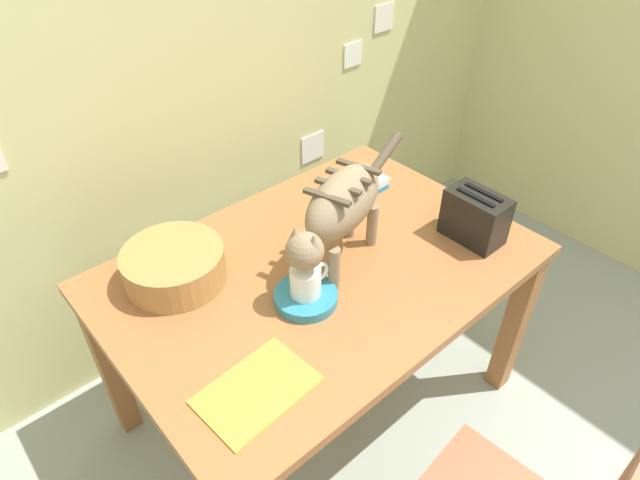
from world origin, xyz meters
The scene contains 9 objects.
wall_rear centered at (0.00, 1.94, 1.25)m, with size 4.30×0.11×2.50m.
dining_table centered at (0.09, 1.19, 0.64)m, with size 1.33×0.93×0.73m.
cat centered at (0.14, 1.16, 0.94)m, with size 0.64×0.26×0.32m.
saucer_bowl centered at (-0.05, 1.09, 0.74)m, with size 0.19×0.19×0.03m, color teal.
coffee_mug centered at (-0.04, 1.09, 0.80)m, with size 0.13×0.09×0.09m.
magazine centered at (-0.34, 0.93, 0.73)m, with size 0.29×0.19×0.01m, color yellow.
book_stack centered at (0.50, 1.42, 0.75)m, with size 0.20×0.14×0.04m.
wicker_basket centered at (-0.29, 1.43, 0.78)m, with size 0.31×0.31×0.11m.
toaster centered at (0.57, 0.96, 0.81)m, with size 0.12×0.20×0.18m.
Camera 1 is at (-0.76, 0.22, 1.85)m, focal length 30.12 mm.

